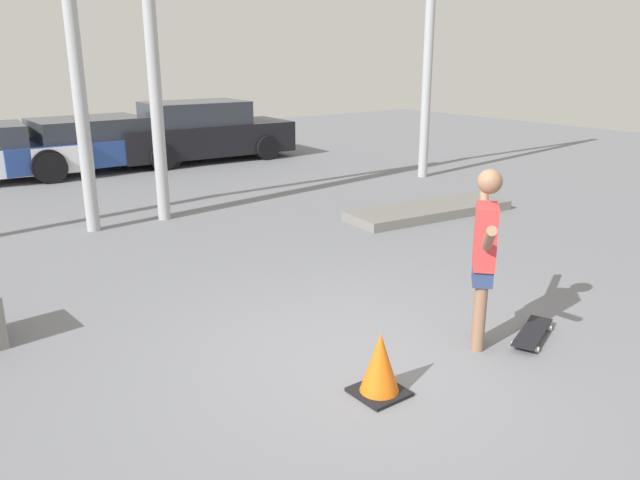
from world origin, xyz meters
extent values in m
plane|color=slate|center=(0.00, 0.00, 0.00)|extent=(36.00, 36.00, 0.00)
cylinder|color=#8C664C|center=(0.96, -0.47, 0.39)|extent=(0.11, 0.11, 0.78)
cylinder|color=#8C664C|center=(1.08, -0.37, 0.39)|extent=(0.11, 0.11, 0.78)
cube|color=navy|center=(1.02, -0.42, 0.72)|extent=(0.35, 0.34, 0.17)
cube|color=#DB3838|center=(1.02, -0.42, 1.07)|extent=(0.40, 0.38, 0.57)
sphere|color=#8C664C|center=(1.02, -0.42, 1.56)|extent=(0.22, 0.22, 0.22)
cylinder|color=#8C664C|center=(0.68, -0.72, 1.18)|extent=(0.43, 0.39, 0.33)
cylinder|color=#8C664C|center=(1.36, -0.12, 1.18)|extent=(0.43, 0.39, 0.33)
cube|color=black|center=(1.56, -0.63, 0.07)|extent=(0.81, 0.49, 0.01)
cylinder|color=silver|center=(1.77, -0.43, 0.03)|extent=(0.06, 0.05, 0.05)
cylinder|color=silver|center=(1.85, -0.63, 0.03)|extent=(0.06, 0.05, 0.05)
cylinder|color=silver|center=(1.27, -0.63, 0.03)|extent=(0.06, 0.05, 0.05)
cylinder|color=silver|center=(1.35, -0.83, 0.03)|extent=(0.06, 0.05, 0.05)
cube|color=slate|center=(4.24, 3.26, 0.08)|extent=(3.00, 1.21, 0.15)
cylinder|color=#A5A8AD|center=(-0.58, 5.68, 3.12)|extent=(0.20, 0.20, 6.25)
cylinder|color=#A5A8AD|center=(0.58, 5.68, 3.12)|extent=(0.20, 0.20, 6.25)
cylinder|color=#A5A8AD|center=(6.57, 5.68, 3.12)|extent=(0.20, 0.20, 6.25)
cylinder|color=black|center=(0.06, 11.51, 0.32)|extent=(0.66, 0.28, 0.64)
cylinder|color=black|center=(-0.11, 9.81, 0.32)|extent=(0.66, 0.28, 0.64)
cube|color=#284793|center=(1.16, 10.75, 0.47)|extent=(4.28, 1.85, 0.55)
cube|color=#2D333D|center=(0.99, 10.75, 0.97)|extent=(2.36, 1.69, 0.45)
cylinder|color=black|center=(2.47, 11.65, 0.35)|extent=(0.71, 0.23, 0.71)
cylinder|color=black|center=(2.49, 9.88, 0.35)|extent=(0.71, 0.23, 0.71)
cylinder|color=black|center=(-0.17, 11.62, 0.35)|extent=(0.71, 0.23, 0.71)
cylinder|color=black|center=(-0.15, 9.85, 0.35)|extent=(0.71, 0.23, 0.71)
cube|color=black|center=(3.74, 10.54, 0.54)|extent=(4.48, 1.96, 0.74)
cube|color=#2D333D|center=(3.57, 10.55, 1.18)|extent=(2.50, 1.71, 0.55)
cylinder|color=black|center=(5.15, 11.29, 0.30)|extent=(0.61, 0.26, 0.60)
cylinder|color=black|center=(5.05, 9.63, 0.30)|extent=(0.61, 0.26, 0.60)
cylinder|color=black|center=(2.44, 11.45, 0.30)|extent=(0.61, 0.26, 0.60)
cylinder|color=black|center=(2.34, 9.79, 0.30)|extent=(0.61, 0.26, 0.60)
cube|color=black|center=(-0.28, -0.50, 0.01)|extent=(0.40, 0.40, 0.03)
cone|color=orange|center=(-0.28, -0.50, 0.28)|extent=(0.32, 0.32, 0.50)
camera|label=1|loc=(-3.32, -3.76, 2.63)|focal=35.00mm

